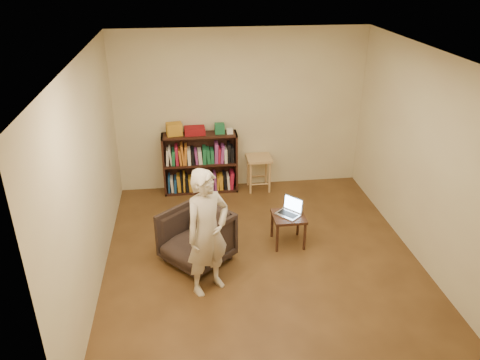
{
  "coord_description": "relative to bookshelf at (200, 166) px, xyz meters",
  "views": [
    {
      "loc": [
        -0.9,
        -4.91,
        3.57
      ],
      "look_at": [
        -0.25,
        0.35,
        1.0
      ],
      "focal_mm": 35.0,
      "sensor_mm": 36.0,
      "label": 1
    }
  ],
  "objects": [
    {
      "name": "floor",
      "position": [
        0.68,
        -2.09,
        -0.44
      ],
      "size": [
        4.5,
        4.5,
        0.0
      ],
      "primitive_type": "plane",
      "color": "#442B16",
      "rests_on": "ground"
    },
    {
      "name": "ceiling",
      "position": [
        0.68,
        -2.09,
        2.16
      ],
      "size": [
        4.5,
        4.5,
        0.0
      ],
      "primitive_type": "plane",
      "color": "silver",
      "rests_on": "wall_back"
    },
    {
      "name": "wall_back",
      "position": [
        0.68,
        0.16,
        0.86
      ],
      "size": [
        4.0,
        0.0,
        4.0
      ],
      "primitive_type": "plane",
      "rotation": [
        1.57,
        0.0,
        0.0
      ],
      "color": "beige",
      "rests_on": "floor"
    },
    {
      "name": "wall_left",
      "position": [
        -1.32,
        -2.09,
        0.86
      ],
      "size": [
        0.0,
        4.5,
        4.5
      ],
      "primitive_type": "plane",
      "rotation": [
        1.57,
        0.0,
        1.57
      ],
      "color": "beige",
      "rests_on": "floor"
    },
    {
      "name": "wall_right",
      "position": [
        2.68,
        -2.09,
        0.86
      ],
      "size": [
        0.0,
        4.5,
        4.5
      ],
      "primitive_type": "plane",
      "rotation": [
        1.57,
        0.0,
        -1.57
      ],
      "color": "beige",
      "rests_on": "floor"
    },
    {
      "name": "bookshelf",
      "position": [
        0.0,
        0.0,
        0.0
      ],
      "size": [
        1.2,
        0.3,
        1.0
      ],
      "color": "black",
      "rests_on": "floor"
    },
    {
      "name": "box_yellow",
      "position": [
        -0.38,
        -0.0,
        0.66
      ],
      "size": [
        0.26,
        0.21,
        0.19
      ],
      "primitive_type": "cube",
      "rotation": [
        0.0,
        0.0,
        0.16
      ],
      "color": "#C38722",
      "rests_on": "bookshelf"
    },
    {
      "name": "red_cloth",
      "position": [
        -0.07,
        0.01,
        0.61
      ],
      "size": [
        0.33,
        0.25,
        0.11
      ],
      "primitive_type": "cube",
      "rotation": [
        0.0,
        0.0,
        0.03
      ],
      "color": "maroon",
      "rests_on": "bookshelf"
    },
    {
      "name": "box_green",
      "position": [
        0.33,
        0.0,
        0.64
      ],
      "size": [
        0.15,
        0.15,
        0.15
      ],
      "primitive_type": "cube",
      "rotation": [
        0.0,
        0.0,
        0.01
      ],
      "color": "#1C6A40",
      "rests_on": "bookshelf"
    },
    {
      "name": "box_white",
      "position": [
        0.48,
        -0.04,
        0.6
      ],
      "size": [
        0.1,
        0.1,
        0.08
      ],
      "primitive_type": "cube",
      "rotation": [
        0.0,
        0.0,
        0.04
      ],
      "color": "white",
      "rests_on": "bookshelf"
    },
    {
      "name": "stool",
      "position": [
        0.96,
        -0.06,
        0.03
      ],
      "size": [
        0.4,
        0.4,
        0.58
      ],
      "color": "tan",
      "rests_on": "floor"
    },
    {
      "name": "armchair",
      "position": [
        -0.15,
        -1.99,
        -0.09
      ],
      "size": [
        1.06,
        1.06,
        0.69
      ],
      "primitive_type": "imported",
      "rotation": [
        0.0,
        0.0,
        -0.85
      ],
      "color": "#2F221F",
      "rests_on": "floor"
    },
    {
      "name": "side_table",
      "position": [
        1.09,
        -1.74,
        -0.08
      ],
      "size": [
        0.43,
        0.43,
        0.43
      ],
      "color": "black",
      "rests_on": "floor"
    },
    {
      "name": "laptop",
      "position": [
        1.12,
        -1.7,
        0.05
      ],
      "size": [
        0.38,
        0.38,
        0.23
      ],
      "rotation": [
        0.0,
        0.0,
        -0.83
      ],
      "color": "#BABABF",
      "rests_on": "side_table"
    },
    {
      "name": "person",
      "position": [
        -0.03,
        -2.57,
        0.33
      ],
      "size": [
        0.67,
        0.61,
        1.53
      ],
      "primitive_type": "imported",
      "rotation": [
        0.0,
        0.0,
        0.56
      ],
      "color": "beige",
      "rests_on": "floor"
    }
  ]
}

